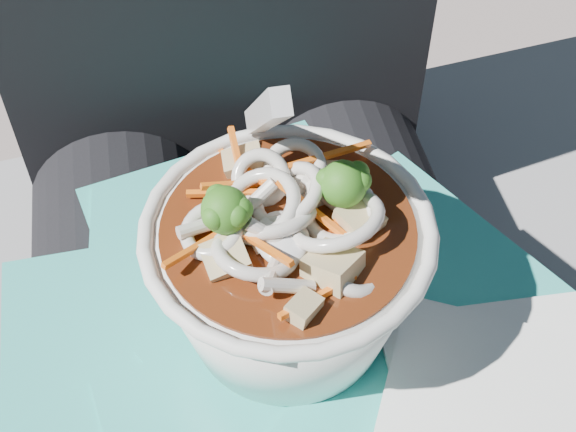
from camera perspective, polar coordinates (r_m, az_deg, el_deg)
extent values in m
cube|color=gray|center=(0.94, -2.21, -14.29)|extent=(1.05, 0.62, 0.48)
cylinder|color=black|center=(0.59, -10.34, -14.87)|extent=(0.15, 0.48, 0.15)
cylinder|color=black|center=(0.61, 8.77, -11.65)|extent=(0.15, 0.48, 0.15)
cube|color=#2BB4A8|center=(0.58, -3.36, -2.08)|extent=(0.23, 0.24, 0.00)
cube|color=#2BB4A8|center=(0.51, 3.36, -12.59)|extent=(0.17, 0.17, 0.00)
cube|color=#2BB4A8|center=(0.57, -6.09, -2.76)|extent=(0.17, 0.16, 0.00)
cube|color=#2BB4A8|center=(0.53, -9.36, -8.53)|extent=(0.20, 0.17, 0.00)
cube|color=#2BB4A8|center=(0.51, -0.42, -10.80)|extent=(0.18, 0.19, 0.00)
cube|color=#2BB4A8|center=(0.56, 9.48, -3.48)|extent=(0.19, 0.22, 0.00)
cube|color=white|center=(0.51, 16.13, -12.73)|extent=(0.15, 0.15, 0.00)
cube|color=white|center=(0.50, 14.18, -12.81)|extent=(0.17, 0.17, 0.00)
torus|color=white|center=(0.45, 0.00, -1.00)|extent=(0.17, 0.17, 0.01)
cylinder|color=#491C0A|center=(0.45, 0.00, -1.24)|extent=(0.14, 0.14, 0.01)
torus|color=beige|center=(0.43, -2.29, -2.48)|extent=(0.06, 0.07, 0.02)
torus|color=beige|center=(0.45, -0.06, 1.51)|extent=(0.06, 0.07, 0.04)
torus|color=beige|center=(0.44, -2.05, 0.75)|extent=(0.05, 0.05, 0.03)
torus|color=beige|center=(0.45, -1.15, 0.00)|extent=(0.07, 0.07, 0.04)
torus|color=beige|center=(0.43, 4.50, -3.99)|extent=(0.05, 0.05, 0.03)
torus|color=beige|center=(0.44, 3.36, -0.23)|extent=(0.08, 0.08, 0.03)
torus|color=beige|center=(0.45, -0.01, 0.83)|extent=(0.05, 0.05, 0.04)
torus|color=beige|center=(0.45, 3.63, 0.40)|extent=(0.06, 0.05, 0.03)
torus|color=beige|center=(0.46, -1.96, 2.72)|extent=(0.05, 0.04, 0.04)
torus|color=beige|center=(0.44, -5.42, -1.02)|extent=(0.05, 0.05, 0.02)
torus|color=beige|center=(0.47, 0.47, 3.49)|extent=(0.05, 0.05, 0.02)
cylinder|color=beige|center=(0.45, -2.44, 1.02)|extent=(0.03, 0.02, 0.03)
cylinder|color=beige|center=(0.41, -0.06, -4.98)|extent=(0.03, 0.01, 0.02)
cylinder|color=beige|center=(0.45, 2.47, 1.56)|extent=(0.03, 0.03, 0.02)
cylinder|color=beige|center=(0.43, -0.53, -1.89)|extent=(0.04, 0.02, 0.03)
cylinder|color=beige|center=(0.44, -2.75, -0.79)|extent=(0.02, 0.03, 0.02)
cylinder|color=beige|center=(0.42, -0.98, -3.70)|extent=(0.02, 0.04, 0.02)
cylinder|color=beige|center=(0.44, -5.54, -0.51)|extent=(0.04, 0.02, 0.01)
cylinder|color=#678D44|center=(0.45, 3.87, 1.25)|extent=(0.01, 0.01, 0.02)
sphere|color=#205C15|center=(0.44, 3.95, 2.29)|extent=(0.03, 0.03, 0.03)
sphere|color=#205C15|center=(0.45, 3.88, 3.19)|extent=(0.01, 0.01, 0.01)
sphere|color=#205C15|center=(0.44, 5.13, 2.53)|extent=(0.01, 0.01, 0.01)
sphere|color=#205C15|center=(0.44, 2.83, 2.63)|extent=(0.01, 0.01, 0.01)
sphere|color=#205C15|center=(0.44, 4.98, 3.09)|extent=(0.01, 0.01, 0.01)
cylinder|color=#678D44|center=(0.44, -4.39, -0.61)|extent=(0.01, 0.01, 0.02)
sphere|color=#205C15|center=(0.43, -4.48, 0.42)|extent=(0.03, 0.03, 0.03)
sphere|color=#205C15|center=(0.43, -5.02, 1.42)|extent=(0.01, 0.01, 0.01)
sphere|color=#205C15|center=(0.42, -5.26, -0.08)|extent=(0.01, 0.01, 0.01)
sphere|color=#205C15|center=(0.42, -3.66, 0.08)|extent=(0.01, 0.01, 0.01)
sphere|color=#205C15|center=(0.43, -3.37, 0.48)|extent=(0.01, 0.01, 0.01)
cube|color=orange|center=(0.44, 1.75, 0.44)|extent=(0.04, 0.04, 0.02)
cube|color=orange|center=(0.41, 2.15, -5.75)|extent=(0.05, 0.02, 0.01)
cube|color=orange|center=(0.46, -4.18, 1.64)|extent=(0.05, 0.01, 0.01)
cube|color=orange|center=(0.43, -2.21, -1.90)|extent=(0.03, 0.05, 0.02)
cube|color=orange|center=(0.45, 3.98, 1.30)|extent=(0.02, 0.04, 0.02)
cube|color=orange|center=(0.43, -6.18, -1.99)|extent=(0.05, 0.04, 0.02)
cube|color=orange|center=(0.47, -3.33, 3.53)|extent=(0.02, 0.05, 0.02)
cube|color=orange|center=(0.47, -3.65, 4.27)|extent=(0.01, 0.04, 0.02)
cube|color=orange|center=(0.47, 2.92, 4.35)|extent=(0.06, 0.02, 0.01)
cube|color=orange|center=(0.46, -3.89, 2.24)|extent=(0.04, 0.01, 0.01)
cube|color=tan|center=(0.45, 5.08, -0.30)|extent=(0.03, 0.03, 0.02)
cube|color=tan|center=(0.47, 2.80, 2.45)|extent=(0.02, 0.02, 0.02)
cube|color=tan|center=(0.48, -3.11, 3.76)|extent=(0.03, 0.02, 0.02)
cube|color=tan|center=(0.45, -4.58, -0.09)|extent=(0.02, 0.03, 0.02)
cube|color=tan|center=(0.43, -4.38, -3.09)|extent=(0.03, 0.03, 0.02)
cube|color=tan|center=(0.41, 1.09, -6.64)|extent=(0.02, 0.02, 0.01)
cube|color=tan|center=(0.43, 3.21, -3.65)|extent=(0.04, 0.04, 0.02)
ellipsoid|color=silver|center=(0.44, -0.41, -1.59)|extent=(0.03, 0.04, 0.01)
cube|color=silver|center=(0.43, -1.60, 7.30)|extent=(0.01, 0.10, 0.10)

